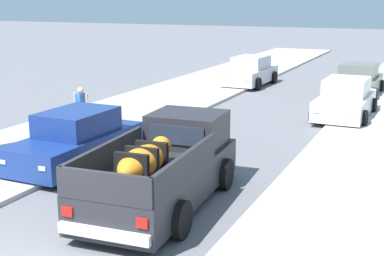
# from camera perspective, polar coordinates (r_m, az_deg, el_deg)

# --- Properties ---
(sidewalk_left) EXTENTS (4.89, 60.00, 0.12)m
(sidewalk_left) POSITION_cam_1_polar(r_m,az_deg,el_deg) (21.55, -6.62, 1.58)
(sidewalk_left) COLOR #B2AFA8
(sidewalk_left) RESTS_ON ground
(curb_left) EXTENTS (0.16, 60.00, 0.10)m
(curb_left) POSITION_cam_1_polar(r_m,az_deg,el_deg) (21.04, -4.17, 1.31)
(curb_left) COLOR silver
(curb_left) RESTS_ON ground
(curb_right) EXTENTS (0.16, 60.00, 0.10)m
(curb_right) POSITION_cam_1_polar(r_m,az_deg,el_deg) (18.69, 17.65, -0.87)
(curb_right) COLOR silver
(curb_right) RESTS_ON ground
(pickup_truck) EXTENTS (2.47, 5.33, 1.80)m
(pickup_truck) POSITION_cam_1_polar(r_m,az_deg,el_deg) (12.02, -2.91, -4.32)
(pickup_truck) COLOR #28282D
(pickup_truck) RESTS_ON ground
(car_left_near) EXTENTS (2.07, 4.28, 1.54)m
(car_left_near) POSITION_cam_1_polar(r_m,az_deg,el_deg) (21.48, 15.91, 2.88)
(car_left_near) COLOR silver
(car_left_near) RESTS_ON ground
(car_right_near) EXTENTS (2.08, 4.28, 1.54)m
(car_right_near) POSITION_cam_1_polar(r_m,az_deg,el_deg) (15.09, -12.11, -1.28)
(car_right_near) COLOR navy
(car_right_near) RESTS_ON ground
(car_left_mid) EXTENTS (2.10, 4.29, 1.54)m
(car_left_mid) POSITION_cam_1_polar(r_m,az_deg,el_deg) (26.61, 17.17, 4.77)
(car_left_mid) COLOR slate
(car_left_mid) RESTS_ON ground
(car_right_mid) EXTENTS (2.13, 4.31, 1.54)m
(car_right_mid) POSITION_cam_1_polar(r_m,az_deg,el_deg) (28.82, 6.18, 5.92)
(car_right_mid) COLOR silver
(car_right_mid) RESTS_ON ground
(pedestrian) EXTENTS (0.57, 0.38, 1.59)m
(pedestrian) POSITION_cam_1_polar(r_m,az_deg,el_deg) (18.63, -11.63, 2.18)
(pedestrian) COLOR #4C4C4C
(pedestrian) RESTS_ON ground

